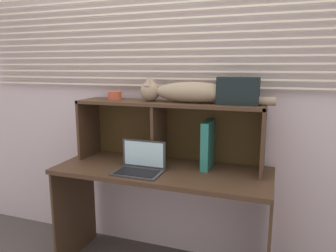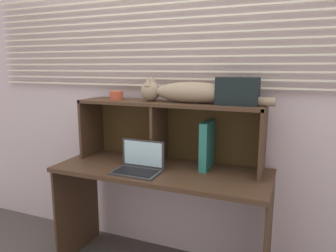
% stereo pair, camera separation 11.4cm
% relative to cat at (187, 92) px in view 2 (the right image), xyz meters
% --- Properties ---
extents(back_panel_with_blinds, '(4.40, 0.08, 2.50)m').
position_rel_cat_xyz_m(back_panel_with_blinds, '(-0.13, 0.19, -0.01)').
color(back_panel_with_blinds, beige).
rests_on(back_panel_with_blinds, ground).
extents(desk, '(1.44, 0.56, 0.77)m').
position_rel_cat_xyz_m(desk, '(-0.13, -0.13, -0.66)').
color(desk, '#442E1E').
rests_on(desk, ground).
extents(hutch_shelf_unit, '(1.29, 0.29, 0.44)m').
position_rel_cat_xyz_m(hutch_shelf_unit, '(-0.14, 0.03, -0.20)').
color(hutch_shelf_unit, '#442E1E').
rests_on(hutch_shelf_unit, desk).
extents(cat, '(0.89, 0.16, 0.17)m').
position_rel_cat_xyz_m(cat, '(0.00, 0.00, 0.00)').
color(cat, gray).
rests_on(cat, hutch_shelf_unit).
extents(laptop, '(0.31, 0.21, 0.19)m').
position_rel_cat_xyz_m(laptop, '(-0.25, -0.23, -0.46)').
color(laptop, '#333333').
rests_on(laptop, desk).
extents(binder_upright, '(0.05, 0.22, 0.32)m').
position_rel_cat_xyz_m(binder_upright, '(0.15, 0.00, -0.35)').
color(binder_upright, '#277668').
rests_on(binder_upright, desk).
extents(book_stack, '(0.18, 0.21, 0.05)m').
position_rel_cat_xyz_m(book_stack, '(-0.35, -0.00, -0.48)').
color(book_stack, '#2E4A7B').
rests_on(book_stack, desk).
extents(small_basket, '(0.10, 0.10, 0.06)m').
position_rel_cat_xyz_m(small_basket, '(-0.54, 0.00, -0.04)').
color(small_basket, '#BB4D31').
rests_on(small_basket, hutch_shelf_unit).
extents(storage_box, '(0.26, 0.14, 0.17)m').
position_rel_cat_xyz_m(storage_box, '(0.33, 0.00, 0.02)').
color(storage_box, black).
rests_on(storage_box, hutch_shelf_unit).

